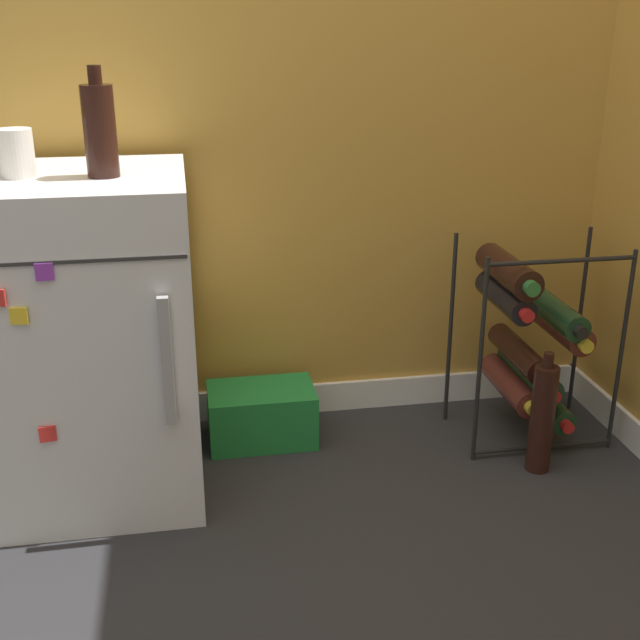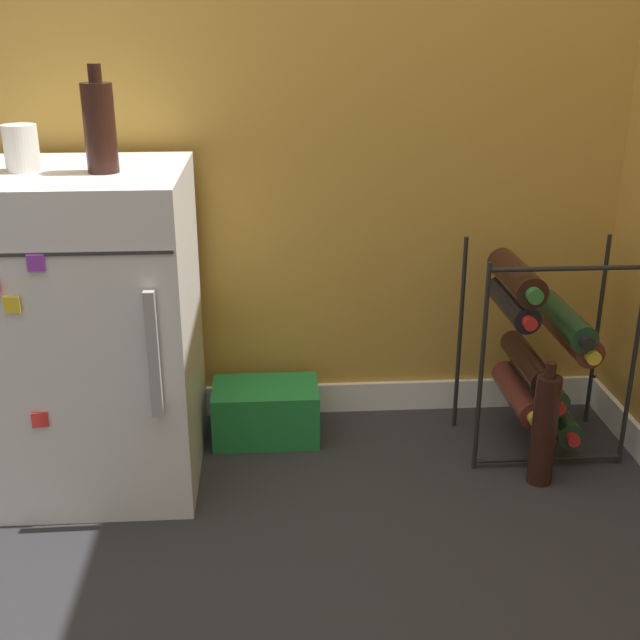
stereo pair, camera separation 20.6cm
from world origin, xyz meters
TOP-DOWN VIEW (x-y plane):
  - ground_plane at (0.00, 0.00)m, footprint 14.00×14.00m
  - mini_fridge at (-0.43, 0.34)m, footprint 0.57×0.53m
  - wine_rack at (0.77, 0.39)m, footprint 0.41×0.33m
  - soda_box at (0.03, 0.49)m, footprint 0.30×0.19m
  - fridge_top_cup at (-0.51, 0.32)m, footprint 0.08×0.08m
  - fridge_top_bottle at (-0.32, 0.30)m, footprint 0.07×0.07m
  - loose_bottle_floor at (0.73, 0.20)m, footprint 0.06×0.06m

SIDE VIEW (x-z plane):
  - ground_plane at x=0.00m, z-range 0.00..0.00m
  - soda_box at x=0.03m, z-range 0.00..0.16m
  - loose_bottle_floor at x=0.73m, z-range -0.02..0.32m
  - wine_rack at x=0.77m, z-range 0.01..0.58m
  - mini_fridge at x=-0.43m, z-range 0.00..0.80m
  - fridge_top_cup at x=-0.51m, z-range 0.80..0.90m
  - fridge_top_bottle at x=-0.32m, z-range 0.78..1.02m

